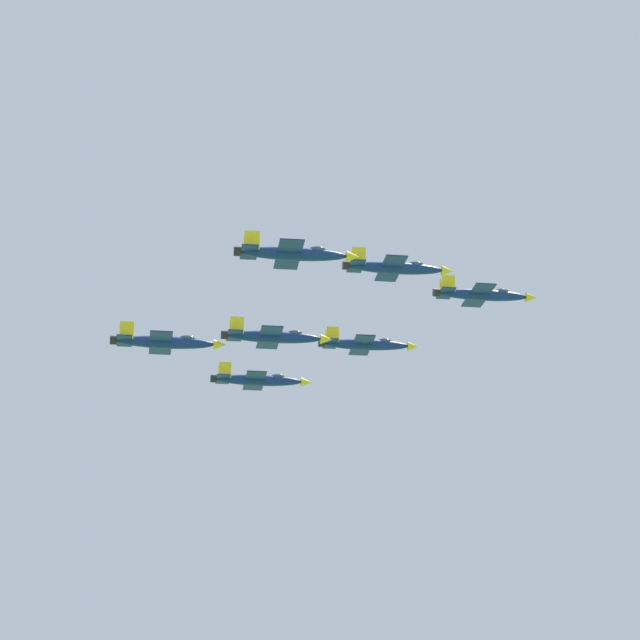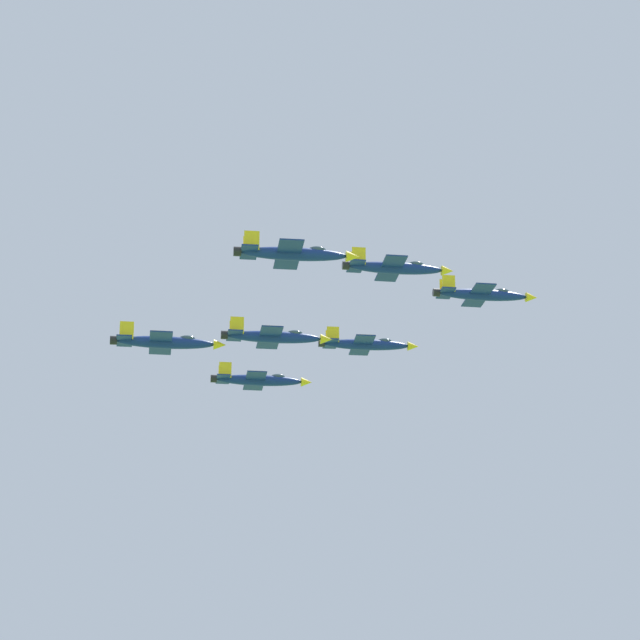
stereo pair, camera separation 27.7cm
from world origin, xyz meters
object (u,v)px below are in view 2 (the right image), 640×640
Objects in this scene: jet_left_wingman at (366,344)px; jet_right_wingman at (396,268)px; jet_right_outer at (294,253)px; jet_trailing at (166,342)px; jet_lead at (483,294)px; jet_slot_rear at (274,337)px; jet_left_outer at (259,380)px.

jet_right_wingman is (-31.26, 0.25, 2.53)m from jet_left_wingman.
jet_left_wingman is 0.97× the size of jet_right_outer.
jet_lead is at bearing -0.37° from jet_trailing.
jet_left_wingman reaches higher than jet_trailing.
jet_slot_rear is (31.26, -0.25, -2.34)m from jet_right_outer.
jet_lead reaches higher than jet_slot_rear.
jet_lead is 48.80m from jet_right_outer.
jet_lead is 48.83m from jet_left_outer.
jet_right_wingman is at bearing -88.88° from jet_left_wingman.
jet_right_outer is 36.50m from jet_trailing.
jet_left_outer is 36.48m from jet_trailing.
jet_right_outer is at bearing -89.94° from jet_left_outer.
jet_slot_rear is (15.78, 18.26, -7.31)m from jet_right_wingman.
jet_right_outer is at bearing -59.90° from jet_trailing.
jet_left_wingman is 0.97× the size of jet_slot_rear.
jet_left_wingman is at bearing -40.31° from jet_left_outer.
jet_left_outer reaches higher than jet_slot_rear.
jet_right_outer reaches higher than jet_slot_rear.
jet_trailing is (31.41, 18.14, -4.11)m from jet_right_outer.
jet_trailing is (-15.33, 36.91, -6.55)m from jet_left_wingman.
jet_left_outer is (31.56, 36.53, -7.34)m from jet_lead.
jet_left_wingman reaches higher than jet_left_outer.
jet_slot_rear is at bearing 179.05° from jet_lead.
jet_left_outer is at bearing 110.75° from jet_right_wingman.
jet_right_outer is 0.98× the size of jet_trailing.
jet_right_outer is (-30.97, 37.03, -7.13)m from jet_lead.
jet_left_wingman is 50.43m from jet_right_outer.
jet_lead reaches higher than jet_right_outer.
jet_right_wingman is (-15.48, 18.52, -2.16)m from jet_lead.
jet_lead reaches higher than jet_left_outer.
jet_lead reaches higher than jet_right_wingman.
jet_lead is 0.98× the size of jet_slot_rear.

